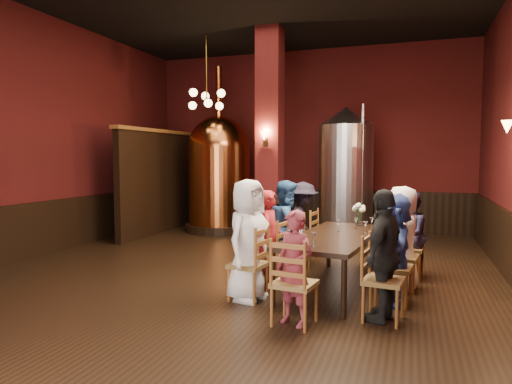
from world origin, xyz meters
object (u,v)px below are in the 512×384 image
(dining_table, at_px, (335,239))
(person_1, at_px, (270,239))
(person_2, at_px, (287,228))
(rose_vase, at_px, (359,211))
(person_0, at_px, (248,240))
(steel_vessel, at_px, (345,173))
(copper_kettle, at_px, (219,172))

(dining_table, relative_size, person_1, 1.84)
(person_1, height_order, person_2, person_2)
(rose_vase, bearing_deg, person_1, -133.10)
(person_0, bearing_deg, steel_vessel, 6.41)
(copper_kettle, bearing_deg, dining_table, -49.06)
(person_0, bearing_deg, copper_kettle, 40.19)
(person_1, height_order, rose_vase, person_1)
(dining_table, bearing_deg, steel_vessel, 103.21)
(dining_table, xyz_separation_m, rose_vase, (0.22, 0.96, 0.30))
(person_1, height_order, copper_kettle, copper_kettle)
(copper_kettle, relative_size, rose_vase, 11.08)
(person_2, bearing_deg, rose_vase, -71.24)
(person_0, height_order, person_2, person_0)
(dining_table, distance_m, copper_kettle, 5.38)
(person_0, height_order, steel_vessel, steel_vessel)
(person_1, bearing_deg, steel_vessel, -11.56)
(person_0, distance_m, person_2, 1.33)
(rose_vase, bearing_deg, person_2, -152.78)
(dining_table, relative_size, steel_vessel, 0.86)
(dining_table, bearing_deg, person_2, 158.78)
(dining_table, xyz_separation_m, person_2, (-0.80, 0.44, 0.05))
(person_0, xyz_separation_m, steel_vessel, (0.56, 4.83, 0.69))
(dining_table, relative_size, rose_vase, 6.94)
(person_2, distance_m, rose_vase, 1.17)
(dining_table, distance_m, person_0, 1.32)
(person_1, xyz_separation_m, person_2, (0.08, 0.65, 0.05))
(copper_kettle, relative_size, steel_vessel, 1.37)
(person_2, bearing_deg, dining_table, -126.95)
(person_1, xyz_separation_m, copper_kettle, (-2.60, 4.24, 0.78))
(person_2, height_order, steel_vessel, steel_vessel)
(dining_table, height_order, copper_kettle, copper_kettle)
(person_0, height_order, person_1, person_0)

